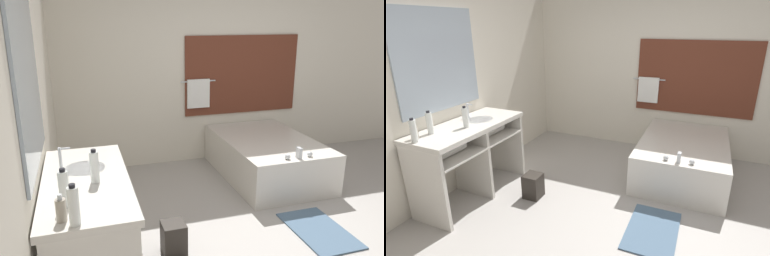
% 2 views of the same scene
% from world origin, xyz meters
% --- Properties ---
extents(ground_plane, '(16.00, 16.00, 0.00)m').
position_xyz_m(ground_plane, '(0.00, 0.00, 0.00)').
color(ground_plane, '#A8A39E').
rests_on(ground_plane, ground).
extents(wall_back_with_blinds, '(7.40, 0.13, 2.70)m').
position_xyz_m(wall_back_with_blinds, '(0.01, 2.23, 1.34)').
color(wall_back_with_blinds, silver).
rests_on(wall_back_with_blinds, ground_plane).
extents(wall_left_with_mirror, '(0.08, 7.40, 2.70)m').
position_xyz_m(wall_left_with_mirror, '(-2.23, -0.00, 1.35)').
color(wall_left_with_mirror, silver).
rests_on(wall_left_with_mirror, ground_plane).
extents(vanity_counter, '(0.60, 1.36, 0.90)m').
position_xyz_m(vanity_counter, '(-1.89, -0.14, 0.65)').
color(vanity_counter, silver).
rests_on(vanity_counter, ground_plane).
extents(sink_faucet, '(0.09, 0.04, 0.18)m').
position_xyz_m(sink_faucet, '(-2.05, 0.05, 0.99)').
color(sink_faucet, silver).
rests_on(sink_faucet, vanity_counter).
extents(bathtub, '(1.10, 1.65, 0.63)m').
position_xyz_m(bathtub, '(0.37, 1.36, 0.28)').
color(bathtub, silver).
rests_on(bathtub, ground_plane).
extents(water_bottle_1, '(0.06, 0.06, 0.24)m').
position_xyz_m(water_bottle_1, '(-1.96, -0.77, 1.02)').
color(water_bottle_1, silver).
rests_on(water_bottle_1, vanity_counter).
extents(water_bottle_2, '(0.06, 0.06, 0.25)m').
position_xyz_m(water_bottle_2, '(-2.02, -0.54, 1.02)').
color(water_bottle_2, silver).
rests_on(water_bottle_2, vanity_counter).
extents(water_bottle_3, '(0.06, 0.06, 0.24)m').
position_xyz_m(water_bottle_3, '(-1.83, -0.23, 1.01)').
color(water_bottle_3, silver).
rests_on(water_bottle_3, vanity_counter).
extents(soap_dispenser, '(0.06, 0.06, 0.16)m').
position_xyz_m(soap_dispenser, '(-2.03, -0.71, 0.97)').
color(soap_dispenser, gray).
rests_on(soap_dispenser, vanity_counter).
extents(waste_bin, '(0.20, 0.20, 0.30)m').
position_xyz_m(waste_bin, '(-1.20, 0.07, 0.15)').
color(waste_bin, '#2D2823').
rests_on(waste_bin, ground_plane).
extents(bath_mat, '(0.49, 0.78, 0.02)m').
position_xyz_m(bath_mat, '(0.23, -0.00, 0.01)').
color(bath_mat, slate).
rests_on(bath_mat, ground_plane).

